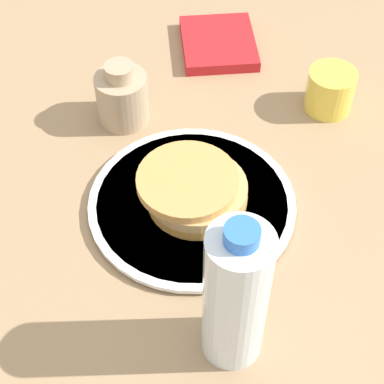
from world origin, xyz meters
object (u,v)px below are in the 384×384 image
at_px(plate, 192,204).
at_px(water_bottle_near, 236,297).
at_px(pancake_stack, 194,189).
at_px(juice_glass, 330,90).
at_px(cream_jug, 122,96).

bearing_deg(plate, water_bottle_near, 8.34).
bearing_deg(pancake_stack, water_bottle_near, 7.42).
relative_size(juice_glass, cream_jug, 0.72).
height_order(juice_glass, cream_jug, cream_jug).
bearing_deg(pancake_stack, cream_jug, -152.57).
height_order(plate, pancake_stack, pancake_stack).
distance_m(pancake_stack, juice_glass, 0.30).
relative_size(pancake_stack, cream_jug, 1.46).
relative_size(cream_jug, water_bottle_near, 0.46).
relative_size(plate, pancake_stack, 1.90).
xyz_separation_m(plate, cream_jug, (-0.19, -0.10, 0.04)).
bearing_deg(water_bottle_near, pancake_stack, -172.58).
bearing_deg(juice_glass, water_bottle_near, -26.58).
distance_m(plate, pancake_stack, 0.03).
relative_size(pancake_stack, water_bottle_near, 0.67).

